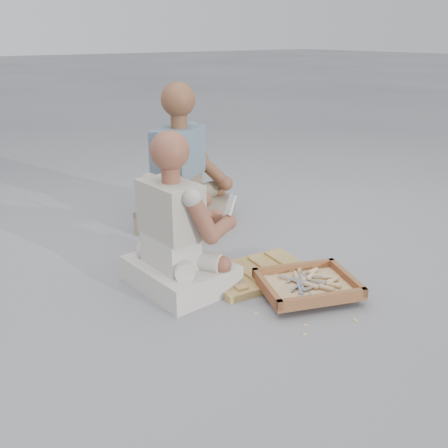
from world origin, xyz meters
TOP-DOWN VIEW (x-y plane):
  - ground at (0.00, 0.00)m, footprint 60.00×60.00m
  - carved_panel at (0.18, 0.11)m, footprint 0.58×0.42m
  - tool_tray at (0.24, -0.19)m, footprint 0.54×0.49m
  - chisel_0 at (0.25, -0.15)m, footprint 0.13×0.20m
  - chisel_1 at (0.28, -0.15)m, footprint 0.21×0.09m
  - chisel_2 at (0.33, -0.24)m, footprint 0.22×0.03m
  - chisel_3 at (0.27, -0.27)m, footprint 0.09×0.21m
  - chisel_4 at (0.24, -0.12)m, footprint 0.14×0.19m
  - chisel_5 at (0.36, -0.20)m, footprint 0.17×0.16m
  - chisel_6 at (0.28, -0.15)m, footprint 0.22×0.08m
  - chisel_7 at (0.32, -0.26)m, footprint 0.11×0.21m
  - chisel_8 at (0.23, -0.17)m, footprint 0.17×0.16m
  - chisel_9 at (0.31, -0.06)m, footprint 0.16×0.18m
  - chisel_10 at (0.23, -0.20)m, footprint 0.08×0.22m
  - chisel_11 at (0.33, -0.11)m, footprint 0.22×0.03m
  - wood_chip_0 at (-0.00, 0.05)m, footprint 0.02×0.02m
  - wood_chip_1 at (-0.07, -0.17)m, footprint 0.02×0.02m
  - wood_chip_2 at (0.05, -0.38)m, footprint 0.02×0.02m
  - wood_chip_3 at (0.25, -0.48)m, footprint 0.02×0.02m
  - wood_chip_4 at (0.51, -0.21)m, footprint 0.02×0.02m
  - wood_chip_5 at (0.37, -0.30)m, footprint 0.02×0.02m
  - wood_chip_6 at (-0.01, -0.43)m, footprint 0.02×0.02m
  - wood_chip_7 at (0.42, -0.06)m, footprint 0.02×0.02m
  - wood_chip_8 at (0.19, -0.29)m, footprint 0.02×0.02m
  - wood_chip_9 at (0.15, -0.18)m, footprint 0.02×0.02m
  - wood_chip_10 at (0.32, 0.01)m, footprint 0.02×0.02m
  - wood_chip_11 at (-0.09, 0.09)m, footprint 0.02×0.02m
  - wood_chip_12 at (0.22, -0.07)m, footprint 0.02×0.02m
  - wood_chip_13 at (0.29, -0.30)m, footprint 0.02×0.02m
  - wood_chip_14 at (0.54, -0.32)m, footprint 0.02×0.02m
  - wood_chip_15 at (0.45, -0.34)m, footprint 0.02×0.02m
  - craftsman at (-0.20, 0.27)m, footprint 0.54×0.54m
  - companion at (0.28, 0.99)m, footprint 0.75×0.72m
  - mobile_phone at (0.09, 0.24)m, footprint 0.05×0.04m

SIDE VIEW (x-z plane):
  - ground at x=0.00m, z-range 0.00..0.00m
  - wood_chip_0 at x=0.00m, z-range 0.00..0.00m
  - wood_chip_1 at x=-0.07m, z-range 0.00..0.00m
  - wood_chip_2 at x=0.05m, z-range 0.00..0.00m
  - wood_chip_3 at x=0.25m, z-range 0.00..0.00m
  - wood_chip_4 at x=0.51m, z-range 0.00..0.00m
  - wood_chip_5 at x=0.37m, z-range 0.00..0.00m
  - wood_chip_6 at x=-0.01m, z-range 0.00..0.00m
  - wood_chip_7 at x=0.42m, z-range 0.00..0.00m
  - wood_chip_8 at x=0.19m, z-range 0.00..0.00m
  - wood_chip_9 at x=0.15m, z-range 0.00..0.00m
  - wood_chip_10 at x=0.32m, z-range 0.00..0.00m
  - wood_chip_11 at x=-0.09m, z-range 0.00..0.00m
  - wood_chip_12 at x=0.22m, z-range 0.00..0.00m
  - wood_chip_13 at x=0.29m, z-range 0.00..0.00m
  - wood_chip_14 at x=0.54m, z-range 0.00..0.00m
  - wood_chip_15 at x=0.45m, z-range 0.00..0.00m
  - carved_panel at x=0.18m, z-range 0.00..0.04m
  - tool_tray at x=0.24m, z-range 0.03..0.09m
  - chisel_0 at x=0.25m, z-range 0.05..0.07m
  - chisel_1 at x=0.28m, z-range 0.05..0.07m
  - chisel_8 at x=0.23m, z-range 0.05..0.08m
  - chisel_9 at x=0.31m, z-range 0.06..0.08m
  - chisel_11 at x=0.33m, z-range 0.06..0.08m
  - chisel_5 at x=0.36m, z-range 0.06..0.08m
  - chisel_7 at x=0.32m, z-range 0.06..0.08m
  - chisel_2 at x=0.33m, z-range 0.06..0.08m
  - chisel_6 at x=0.28m, z-range 0.06..0.08m
  - chisel_4 at x=0.24m, z-range 0.06..0.08m
  - chisel_10 at x=0.23m, z-range 0.06..0.08m
  - chisel_3 at x=0.27m, z-range 0.06..0.08m
  - craftsman at x=-0.20m, z-range -0.13..0.66m
  - companion at x=0.28m, z-range -0.15..0.77m
  - mobile_phone at x=0.09m, z-range 0.33..0.43m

